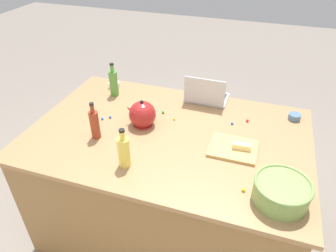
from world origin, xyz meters
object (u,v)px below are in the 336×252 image
cutting_board (233,148)px  ramekin_medium (295,117)px  bottle_oil (124,151)px  kettle (142,115)px  bottle_soy (95,124)px  mixing_bowl_large (282,191)px  laptop (206,96)px  bottle_olive (114,83)px  butter_stick_left (242,146)px  ramekin_small (114,85)px

cutting_board → ramekin_medium: (-0.35, -0.46, 0.01)m
bottle_oil → kettle: size_ratio=1.14×
bottle_soy → bottle_oil: bearing=147.1°
mixing_bowl_large → kettle: (0.89, -0.40, 0.02)m
laptop → bottle_olive: bottle_olive is taller
kettle → bottle_olive: bearing=-40.9°
bottle_oil → bottle_soy: size_ratio=0.98×
bottle_oil → butter_stick_left: size_ratio=2.21×
mixing_bowl_large → butter_stick_left: 0.40m
bottle_soy → kettle: bottle_soy is taller
bottle_oil → cutting_board: (-0.56, -0.33, -0.09)m
bottle_olive → ramekin_medium: size_ratio=3.20×
laptop → ramekin_small: bearing=1.2°
mixing_bowl_large → bottle_soy: bottle_soy is taller
laptop → bottle_oil: size_ratio=1.29×
bottle_soy → kettle: 0.32m
butter_stick_left → mixing_bowl_large: bearing=124.6°
cutting_board → ramekin_small: 1.15m
bottle_soy → cutting_board: size_ratio=0.88×
ramekin_medium → laptop: bearing=-4.8°
mixing_bowl_large → bottle_olive: (1.26, -0.72, 0.04)m
butter_stick_left → cutting_board: bearing=0.0°
cutting_board → butter_stick_left: bearing=-180.0°
kettle → cutting_board: (-0.61, 0.08, -0.07)m
mixing_bowl_large → cutting_board: mixing_bowl_large is taller
mixing_bowl_large → cutting_board: (0.28, -0.33, -0.05)m
bottle_olive → cutting_board: bottle_olive is taller
bottle_soy → cutting_board: bottle_soy is taller
mixing_bowl_large → butter_stick_left: size_ratio=2.53×
mixing_bowl_large → bottle_oil: bottle_oil is taller
mixing_bowl_large → laptop: bearing=-56.6°
laptop → cutting_board: bearing=118.6°
kettle → butter_stick_left: size_ratio=1.94×
butter_stick_left → ramekin_small: (1.09, -0.50, -0.01)m
laptop → mixing_bowl_large: bearing=123.4°
cutting_board → ramekin_small: size_ratio=3.13×
bottle_olive → butter_stick_left: bearing=159.1°
mixing_bowl_large → ramekin_medium: size_ratio=3.41×
cutting_board → bottle_oil: bearing=30.7°
bottle_soy → ramekin_medium: size_ratio=3.04×
kettle → bottle_soy: bearing=44.4°
kettle → mixing_bowl_large: bearing=155.5°
cutting_board → bottle_soy: bearing=9.8°
laptop → bottle_soy: (0.56, 0.66, 0.05)m
laptop → cutting_board: laptop is taller
ramekin_small → butter_stick_left: bearing=155.2°
kettle → butter_stick_left: (-0.66, 0.08, -0.04)m
mixing_bowl_large → butter_stick_left: (0.23, -0.33, -0.03)m
ramekin_medium → bottle_soy: bearing=27.1°
laptop → butter_stick_left: bearing=122.6°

